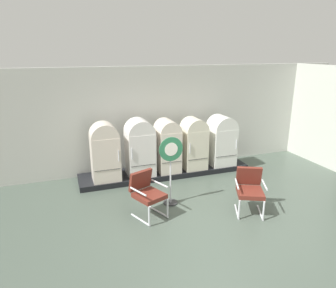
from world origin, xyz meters
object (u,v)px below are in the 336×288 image
refrigerator_1 (140,146)px  refrigerator_3 (194,142)px  refrigerator_0 (105,150)px  refrigerator_4 (221,139)px  armchair_right (250,188)px  armchair_left (147,191)px  refrigerator_2 (167,144)px  sign_stand (171,169)px

refrigerator_1 → refrigerator_3: refrigerator_1 is taller
refrigerator_0 → refrigerator_4: (3.30, 0.04, -0.03)m
refrigerator_3 → refrigerator_4: bearing=1.4°
refrigerator_3 → armchair_right: refrigerator_3 is taller
refrigerator_4 → armchair_right: size_ratio=1.50×
armchair_left → refrigerator_2: bearing=59.6°
sign_stand → refrigerator_0: bearing=127.9°
armchair_left → armchair_right: bearing=-14.7°
refrigerator_4 → armchair_left: (-2.74, -1.89, -0.34)m
armchair_left → refrigerator_3: bearing=45.0°
armchair_left → refrigerator_0: bearing=106.7°
refrigerator_4 → refrigerator_3: bearing=-178.6°
refrigerator_0 → refrigerator_1: bearing=2.4°
refrigerator_3 → armchair_right: bearing=-84.9°
refrigerator_3 → armchair_left: (-1.88, -1.87, -0.35)m
refrigerator_4 → armchair_left: refrigerator_4 is taller
refrigerator_0 → armchair_left: 1.97m
refrigerator_2 → sign_stand: refrigerator_2 is taller
refrigerator_1 → armchair_right: 3.03m
refrigerator_4 → sign_stand: (-2.10, -1.57, -0.05)m
refrigerator_1 → armchair_right: refrigerator_1 is taller
refrigerator_2 → refrigerator_4: size_ratio=1.00×
refrigerator_2 → refrigerator_3: size_ratio=1.00×
refrigerator_4 → refrigerator_1: bearing=180.0°
refrigerator_3 → sign_stand: size_ratio=0.91×
refrigerator_2 → sign_stand: bearing=-106.7°
armchair_left → sign_stand: size_ratio=0.61×
refrigerator_2 → armchair_left: (-1.12, -1.91, -0.35)m
refrigerator_3 → refrigerator_1: bearing=179.1°
refrigerator_4 → armchair_right: bearing=-104.9°
armchair_right → sign_stand: bearing=149.0°
refrigerator_2 → armchair_left: 2.24m
refrigerator_2 → armchair_right: refrigerator_2 is taller
refrigerator_0 → armchair_right: bearing=-42.3°
refrigerator_3 → sign_stand: 1.98m
refrigerator_1 → sign_stand: bearing=-79.6°
armchair_left → sign_stand: bearing=26.6°
refrigerator_3 → armchair_right: size_ratio=1.50×
refrigerator_0 → armchair_right: (2.65, -2.41, -0.37)m
refrigerator_0 → armchair_left: (0.56, -1.86, -0.37)m
sign_stand → refrigerator_2: bearing=73.3°
refrigerator_0 → refrigerator_3: bearing=0.4°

